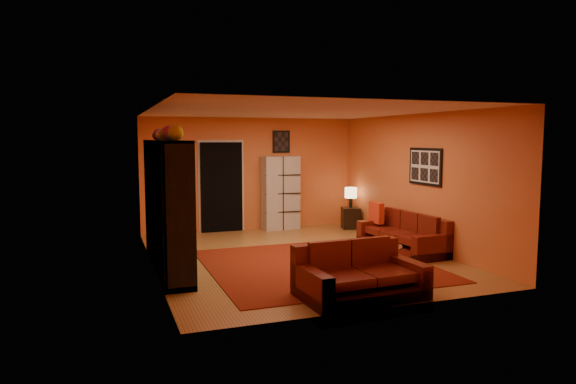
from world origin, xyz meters
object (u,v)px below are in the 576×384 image
object	(u,v)px
coffee_table	(372,248)
side_table	(351,218)
loveseat	(357,275)
table_lamp	(351,193)
entertainment_unit	(167,205)
sofa	(405,236)
bowl_chair	(177,240)
storage_cabinet	(280,193)
tv	(169,208)

from	to	relation	value
coffee_table	side_table	distance (m)	4.16
loveseat	side_table	world-z (taller)	loveseat
coffee_table	table_lamp	distance (m)	4.18
entertainment_unit	side_table	size ratio (longest dim) A/B	6.00
sofa	bowl_chair	xyz separation A→B (m)	(-4.13, 1.06, 0.01)
loveseat	bowl_chair	bearing A→B (deg)	28.22
side_table	entertainment_unit	bearing A→B (deg)	-153.06
coffee_table	storage_cabinet	size ratio (longest dim) A/B	0.54
loveseat	table_lamp	distance (m)	5.27
entertainment_unit	coffee_table	world-z (taller)	entertainment_unit
storage_cabinet	table_lamp	world-z (taller)	storage_cabinet
sofa	bowl_chair	distance (m)	4.26
loveseat	coffee_table	distance (m)	1.13
loveseat	bowl_chair	world-z (taller)	loveseat
coffee_table	storage_cabinet	bearing A→B (deg)	90.06
bowl_chair	table_lamp	xyz separation A→B (m)	(4.25, 1.46, 0.54)
loveseat	storage_cabinet	size ratio (longest dim) A/B	0.98
coffee_table	storage_cabinet	distance (m)	4.37
coffee_table	bowl_chair	world-z (taller)	bowl_chair
sofa	tv	bearing A→B (deg)	172.88
loveseat	storage_cabinet	world-z (taller)	storage_cabinet
entertainment_unit	sofa	bearing A→B (deg)	-2.84
entertainment_unit	side_table	xyz separation A→B (m)	(4.53, 2.30, -0.80)
coffee_table	storage_cabinet	xyz separation A→B (m)	(-0.00, 4.34, 0.44)
entertainment_unit	loveseat	world-z (taller)	entertainment_unit
coffee_table	entertainment_unit	bearing A→B (deg)	152.34
tv	entertainment_unit	bearing A→B (deg)	122.32
bowl_chair	storage_cabinet	bearing A→B (deg)	36.34
entertainment_unit	table_lamp	distance (m)	5.08
entertainment_unit	table_lamp	size ratio (longest dim) A/B	6.29
entertainment_unit	sofa	distance (m)	4.48
side_table	storage_cabinet	bearing A→B (deg)	162.46
storage_cabinet	side_table	xyz separation A→B (m)	(1.58, -0.50, -0.61)
loveseat	table_lamp	xyz separation A→B (m)	(2.29, 4.71, 0.55)
bowl_chair	loveseat	bearing A→B (deg)	-58.92
storage_cabinet	side_table	world-z (taller)	storage_cabinet
bowl_chair	tv	bearing A→B (deg)	-105.59
tv	table_lamp	size ratio (longest dim) A/B	1.96
entertainment_unit	storage_cabinet	size ratio (longest dim) A/B	1.75
loveseat	entertainment_unit	bearing A→B (deg)	39.95
tv	bowl_chair	distance (m)	1.09
entertainment_unit	bowl_chair	bearing A→B (deg)	71.83
loveseat	coffee_table	world-z (taller)	loveseat
sofa	entertainment_unit	bearing A→B (deg)	173.33
tv	loveseat	xyz separation A→B (m)	(2.18, -2.44, -0.71)
tv	table_lamp	world-z (taller)	tv
tv	table_lamp	distance (m)	5.02
tv	table_lamp	xyz separation A→B (m)	(4.47, 2.27, -0.15)
tv	sofa	distance (m)	4.42
storage_cabinet	bowl_chair	size ratio (longest dim) A/B	2.56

